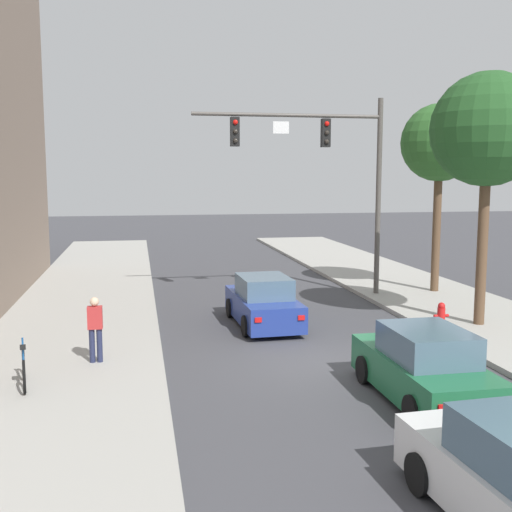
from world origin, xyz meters
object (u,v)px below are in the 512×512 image
bicycle_leaning (24,368)px  pedestrian_sidewalk_left_walker (95,326)px  street_tree_nearest (488,131)px  car_following_green (424,368)px  traffic_signal_mast (327,159)px  car_lead_blue (263,303)px  fire_hydrant (441,314)px  street_tree_second (440,144)px

bicycle_leaning → pedestrian_sidewalk_left_walker: bearing=46.1°
street_tree_nearest → car_following_green: bearing=-129.1°
traffic_signal_mast → car_lead_blue: 6.79m
fire_hydrant → street_tree_second: (2.50, 5.44, 5.45)m
fire_hydrant → street_tree_nearest: street_tree_nearest is taller
fire_hydrant → car_lead_blue: bearing=162.7°
traffic_signal_mast → fire_hydrant: (2.07, -5.41, -4.87)m
pedestrian_sidewalk_left_walker → bicycle_leaning: 2.15m
bicycle_leaning → street_tree_second: bearing=32.1°
car_lead_blue → car_following_green: (2.00, -7.25, 0.00)m
traffic_signal_mast → street_tree_nearest: 6.42m
car_lead_blue → pedestrian_sidewalk_left_walker: pedestrian_sidewalk_left_walker is taller
car_lead_blue → street_tree_nearest: size_ratio=0.56×
pedestrian_sidewalk_left_walker → bicycle_leaning: bearing=-133.9°
fire_hydrant → street_tree_second: size_ratio=0.10×
traffic_signal_mast → fire_hydrant: traffic_signal_mast is taller
car_lead_blue → pedestrian_sidewalk_left_walker: bearing=-144.1°
car_lead_blue → bicycle_leaning: bearing=-141.5°
traffic_signal_mast → car_following_green: 12.02m
traffic_signal_mast → bicycle_leaning: size_ratio=4.28×
pedestrian_sidewalk_left_walker → bicycle_leaning: pedestrian_sidewalk_left_walker is taller
bicycle_leaning → street_tree_second: (14.18, 8.89, 5.42)m
pedestrian_sidewalk_left_walker → street_tree_nearest: street_tree_nearest is taller
car_following_green → street_tree_second: 13.52m
bicycle_leaning → fire_hydrant: (11.68, 3.44, -0.03)m
traffic_signal_mast → street_tree_second: (4.57, 0.03, 0.58)m
traffic_signal_mast → street_tree_nearest: bearing=-58.6°
pedestrian_sidewalk_left_walker → car_following_green: bearing=-27.8°
traffic_signal_mast → street_tree_nearest: (3.32, -5.45, 0.71)m
street_tree_nearest → fire_hydrant: bearing=178.3°
traffic_signal_mast → street_tree_second: 4.61m
pedestrian_sidewalk_left_walker → car_lead_blue: bearing=35.9°
bicycle_leaning → street_tree_second: street_tree_second is taller
pedestrian_sidewalk_left_walker → fire_hydrant: (10.23, 1.94, -0.56)m
car_following_green → pedestrian_sidewalk_left_walker: pedestrian_sidewalk_left_walker is taller
car_following_green → fire_hydrant: (3.27, 5.60, -0.22)m
pedestrian_sidewalk_left_walker → fire_hydrant: bearing=10.7°
car_following_green → bicycle_leaning: bearing=165.6°
car_following_green → street_tree_second: (5.78, 11.05, 5.23)m
street_tree_nearest → street_tree_second: street_tree_nearest is taller
street_tree_second → car_lead_blue: bearing=-154.0°
street_tree_nearest → bicycle_leaning: bearing=-165.2°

